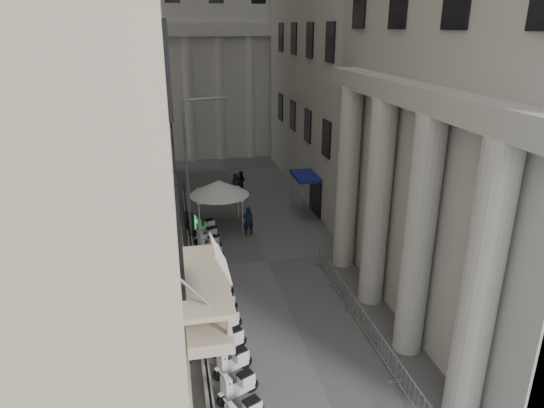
{
  "coord_description": "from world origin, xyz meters",
  "views": [
    {
      "loc": [
        -4.96,
        -5.79,
        12.94
      ],
      "look_at": [
        -0.25,
        16.62,
        4.5
      ],
      "focal_mm": 32.0,
      "sensor_mm": 36.0,
      "label": 1
    }
  ],
  "objects": [
    {
      "name": "far_building",
      "position": [
        0.0,
        48.0,
        15.0
      ],
      "size": [
        22.0,
        10.0,
        30.0
      ],
      "primitive_type": "cube",
      "color": "#AFADA6",
      "rests_on": "ground"
    },
    {
      "name": "iron_fence",
      "position": [
        -4.3,
        18.0,
        0.0
      ],
      "size": [
        0.3,
        28.0,
        1.4
      ],
      "primitive_type": null,
      "color": "black",
      "rests_on": "ground"
    },
    {
      "name": "blue_awning",
      "position": [
        4.15,
        26.0,
        0.0
      ],
      "size": [
        1.6,
        3.0,
        3.0
      ],
      "primitive_type": null,
      "color": "navy",
      "rests_on": "ground"
    },
    {
      "name": "scooter_3",
      "position": [
        -3.22,
        8.47,
        0.0
      ],
      "size": [
        1.51,
        1.09,
        1.5
      ],
      "primitive_type": null,
      "rotation": [
        0.0,
        0.0,
        2.0
      ],
      "color": "silver",
      "rests_on": "ground"
    },
    {
      "name": "scooter_4",
      "position": [
        -3.22,
        9.86,
        0.0
      ],
      "size": [
        1.51,
        1.09,
        1.5
      ],
      "primitive_type": null,
      "rotation": [
        0.0,
        0.0,
        2.0
      ],
      "color": "silver",
      "rests_on": "ground"
    },
    {
      "name": "scooter_5",
      "position": [
        -3.22,
        11.26,
        0.0
      ],
      "size": [
        1.51,
        1.09,
        1.5
      ],
      "primitive_type": null,
      "rotation": [
        0.0,
        0.0,
        2.0
      ],
      "color": "silver",
      "rests_on": "ground"
    },
    {
      "name": "scooter_6",
      "position": [
        -3.22,
        12.65,
        0.0
      ],
      "size": [
        1.51,
        1.09,
        1.5
      ],
      "primitive_type": null,
      "rotation": [
        0.0,
        0.0,
        2.0
      ],
      "color": "silver",
      "rests_on": "ground"
    },
    {
      "name": "scooter_7",
      "position": [
        -3.22,
        14.05,
        0.0
      ],
      "size": [
        1.51,
        1.09,
        1.5
      ],
      "primitive_type": null,
      "rotation": [
        0.0,
        0.0,
        2.0
      ],
      "color": "silver",
      "rests_on": "ground"
    },
    {
      "name": "scooter_8",
      "position": [
        -3.22,
        15.44,
        0.0
      ],
      "size": [
        1.51,
        1.09,
        1.5
      ],
      "primitive_type": null,
      "rotation": [
        0.0,
        0.0,
        2.0
      ],
      "color": "silver",
      "rests_on": "ground"
    },
    {
      "name": "scooter_9",
      "position": [
        -3.22,
        16.84,
        0.0
      ],
      "size": [
        1.51,
        1.09,
        1.5
      ],
      "primitive_type": null,
      "rotation": [
        0.0,
        0.0,
        2.0
      ],
      "color": "silver",
      "rests_on": "ground"
    },
    {
      "name": "scooter_10",
      "position": [
        -3.22,
        18.23,
        0.0
      ],
      "size": [
        1.51,
        1.09,
        1.5
      ],
      "primitive_type": null,
      "rotation": [
        0.0,
        0.0,
        2.0
      ],
      "color": "silver",
      "rests_on": "ground"
    },
    {
      "name": "scooter_11",
      "position": [
        -3.22,
        19.62,
        0.0
      ],
      "size": [
        1.51,
        1.09,
        1.5
      ],
      "primitive_type": null,
      "rotation": [
        0.0,
        0.0,
        2.0
      ],
      "color": "silver",
      "rests_on": "ground"
    },
    {
      "name": "scooter_12",
      "position": [
        -3.22,
        21.02,
        0.0
      ],
      "size": [
        1.51,
        1.09,
        1.5
      ],
      "primitive_type": null,
      "rotation": [
        0.0,
        0.0,
        2.0
      ],
      "color": "silver",
      "rests_on": "ground"
    },
    {
      "name": "scooter_13",
      "position": [
        -3.22,
        22.41,
        0.0
      ],
      "size": [
        1.51,
        1.09,
        1.5
      ],
      "primitive_type": null,
      "rotation": [
        0.0,
        0.0,
        2.0
      ],
      "color": "silver",
      "rests_on": "ground"
    },
    {
      "name": "scooter_14",
      "position": [
        -3.22,
        23.81,
        0.0
      ],
      "size": [
        1.51,
        1.09,
        1.5
      ],
      "primitive_type": null,
      "rotation": [
        0.0,
        0.0,
        2.0
      ],
      "color": "silver",
      "rests_on": "ground"
    },
    {
      "name": "barrier_1",
      "position": [
        2.84,
        6.85,
        0.0
      ],
      "size": [
        0.6,
        2.4,
        1.1
      ],
      "primitive_type": null,
      "color": "#9B9EA2",
      "rests_on": "ground"
    },
    {
      "name": "barrier_2",
      "position": [
        2.84,
        9.35,
        0.0
      ],
      "size": [
        0.6,
        2.4,
        1.1
      ],
      "primitive_type": null,
      "color": "#9B9EA2",
      "rests_on": "ground"
    },
    {
      "name": "barrier_3",
      "position": [
        2.84,
        11.85,
        0.0
      ],
      "size": [
        0.6,
        2.4,
        1.1
      ],
      "primitive_type": null,
      "color": "#9B9EA2",
      "rests_on": "ground"
    },
    {
      "name": "barrier_4",
      "position": [
        2.84,
        14.35,
        0.0
      ],
      "size": [
        0.6,
        2.4,
        1.1
      ],
      "primitive_type": null,
      "color": "#9B9EA2",
      "rests_on": "ground"
    },
    {
      "name": "barrier_5",
      "position": [
        2.84,
        16.85,
        0.0
      ],
      "size": [
        0.6,
        2.4,
        1.1
      ],
      "primitive_type": null,
      "color": "#9B9EA2",
      "rests_on": "ground"
    },
    {
      "name": "security_tent",
      "position": [
        -2.15,
        25.15,
        2.73
      ],
      "size": [
        4.01,
        4.01,
        3.26
      ],
      "color": "silver",
      "rests_on": "ground"
    },
    {
      "name": "street_lamp",
      "position": [
        -3.84,
        22.98,
        5.39
      ],
      "size": [
        2.84,
        1.0,
        8.96
      ],
      "rotation": [
        0.0,
        0.0,
        0.29
      ],
      "color": "gray",
      "rests_on": "ground"
    },
    {
      "name": "info_kiosk",
      "position": [
        -4.19,
        23.77,
        0.83
      ],
      "size": [
        0.52,
        0.8,
        1.63
      ],
      "rotation": [
        0.0,
        0.0,
        0.42
      ],
      "color": "black",
      "rests_on": "ground"
    },
    {
      "name": "pedestrian_a",
      "position": [
        -0.45,
        23.21,
        0.97
      ],
      "size": [
        0.71,
        0.47,
        1.93
      ],
      "primitive_type": "imported",
      "rotation": [
        0.0,
        0.0,
        3.15
      ],
      "color": "black",
      "rests_on": "ground"
    },
    {
      "name": "pedestrian_b",
      "position": [
        0.38,
        32.12,
        0.87
      ],
      "size": [
        1.06,
        1.0,
        1.74
      ],
      "primitive_type": "imported",
      "rotation": [
        0.0,
        0.0,
        2.61
      ],
      "color": "black",
      "rests_on": "ground"
    },
    {
      "name": "pedestrian_c",
      "position": [
        -0.17,
        31.1,
        0.94
      ],
      "size": [
        1.02,
        0.77,
        1.87
      ],
      "primitive_type": "imported",
      "rotation": [
        0.0,
        0.0,
        3.34
      ],
      "color": "black",
      "rests_on": "ground"
    }
  ]
}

